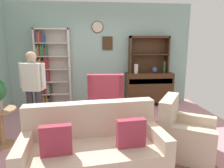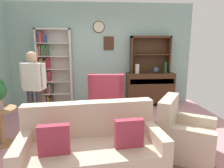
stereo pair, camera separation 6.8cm
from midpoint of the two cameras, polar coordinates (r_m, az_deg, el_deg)
ground_plane at (r=3.86m, az=-1.74°, el=-14.74°), size 5.40×4.60×0.02m
wall_back at (r=5.61m, az=-3.41°, el=8.37°), size 5.00×0.09×2.80m
area_rug at (r=3.61m, az=1.93°, el=-16.47°), size 2.49×1.80×0.01m
bookshelf at (r=5.56m, az=-17.65°, el=3.93°), size 0.90×0.30×2.10m
sideboard at (r=5.67m, az=10.14°, el=-0.90°), size 1.30×0.45×0.92m
sideboard_hutch at (r=5.65m, az=10.21°, el=9.81°), size 1.10×0.26×1.00m
vase_tall at (r=5.41m, az=6.58°, el=4.40°), size 0.11×0.11×0.25m
vase_round at (r=5.56m, az=11.80°, el=3.99°), size 0.15×0.15×0.17m
bottle_wine at (r=5.61m, az=14.43°, el=4.69°), size 0.07×0.07×0.32m
couch_floral at (r=2.75m, az=-6.02°, el=-18.65°), size 1.88×1.04×0.90m
armchair_floral at (r=3.37m, az=19.55°, el=-13.85°), size 1.06×1.05×0.88m
wingback_chair at (r=4.64m, az=-2.18°, el=-5.03°), size 0.85×0.87×1.05m
plant_stand at (r=3.85m, az=-29.86°, el=-9.80°), size 0.52×0.52×0.64m
person_reading at (r=4.08m, az=-22.19°, el=-0.53°), size 0.52×0.27×1.56m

